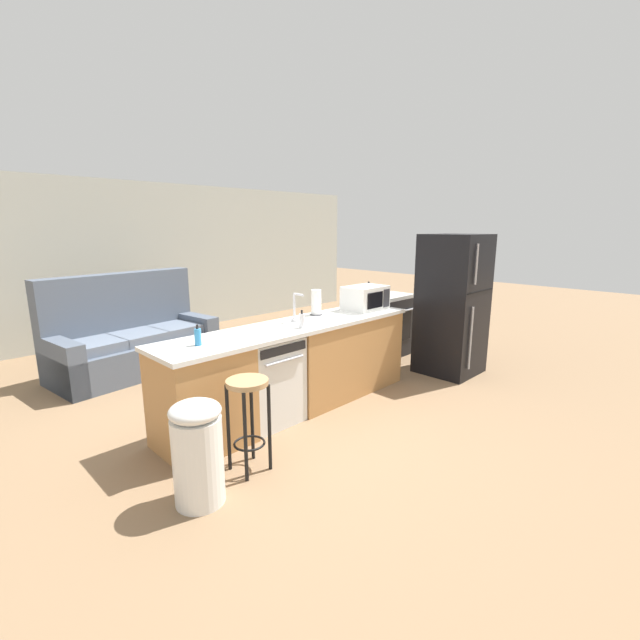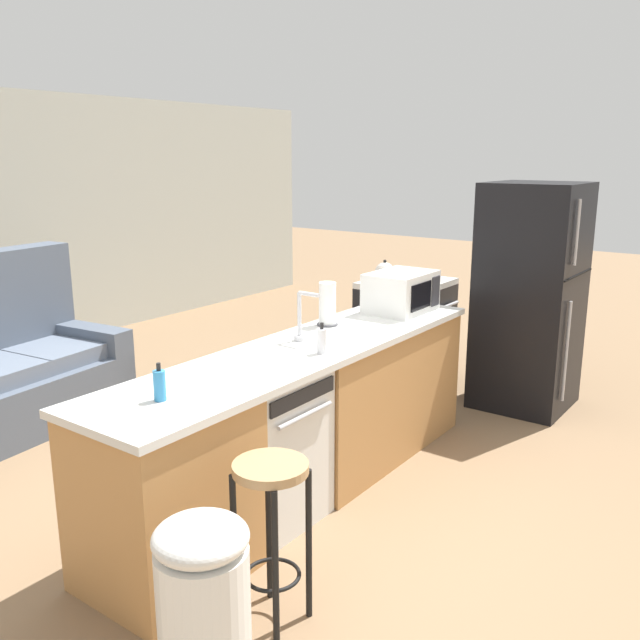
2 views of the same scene
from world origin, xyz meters
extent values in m
plane|color=#896B4C|center=(0.00, 0.00, 0.00)|extent=(24.00, 24.00, 0.00)
cube|color=#B77F47|center=(-0.93, 0.00, 0.43)|extent=(0.75, 0.62, 0.86)
cube|color=#B77F47|center=(0.83, 0.00, 0.43)|extent=(1.55, 0.62, 0.86)
cube|color=silver|center=(0.15, 0.00, 0.88)|extent=(2.94, 0.66, 0.04)
cube|color=#49331C|center=(0.15, 0.00, 0.04)|extent=(2.86, 0.56, 0.08)
cube|color=silver|center=(-0.25, 0.00, 0.42)|extent=(0.58, 0.58, 0.84)
cube|color=black|center=(-0.25, -0.30, 0.78)|extent=(0.52, 0.01, 0.08)
cylinder|color=#B2B2B7|center=(-0.25, -0.31, 0.68)|extent=(0.44, 0.02, 0.02)
cube|color=black|center=(2.35, 0.55, 0.42)|extent=(0.76, 0.64, 0.85)
cube|color=black|center=(2.35, 0.22, 0.47)|extent=(0.53, 0.01, 0.43)
cylinder|color=silver|center=(2.35, 0.20, 0.70)|extent=(0.61, 0.03, 0.03)
cube|color=silver|center=(2.35, 0.55, 0.88)|extent=(0.76, 0.64, 0.05)
torus|color=black|center=(2.18, 0.42, 0.89)|extent=(0.16, 0.16, 0.01)
torus|color=black|center=(2.52, 0.42, 0.89)|extent=(0.16, 0.16, 0.01)
torus|color=black|center=(2.18, 0.68, 0.89)|extent=(0.16, 0.16, 0.01)
torus|color=black|center=(2.52, 0.68, 0.89)|extent=(0.16, 0.16, 0.01)
cube|color=black|center=(2.35, -0.55, 0.89)|extent=(0.72, 0.70, 1.77)
cylinder|color=#B2B2B7|center=(2.15, -0.92, 1.44)|extent=(0.02, 0.02, 0.47)
cylinder|color=#B2B2B7|center=(2.15, -0.92, 0.55)|extent=(0.02, 0.02, 0.77)
cube|color=black|center=(2.35, -0.90, 1.10)|extent=(0.68, 0.01, 0.01)
cube|color=white|center=(1.26, 0.00, 1.04)|extent=(0.50, 0.36, 0.28)
cube|color=black|center=(1.22, -0.18, 1.04)|extent=(0.27, 0.01, 0.18)
cube|color=#2D2D33|center=(1.43, -0.18, 1.04)|extent=(0.11, 0.01, 0.21)
cylinder|color=silver|center=(0.24, 0.11, 0.92)|extent=(0.07, 0.07, 0.03)
cylinder|color=silver|center=(0.24, 0.11, 1.06)|extent=(0.02, 0.02, 0.26)
cylinder|color=silver|center=(0.24, 0.04, 1.19)|extent=(0.02, 0.14, 0.02)
cylinder|color=#4C4C51|center=(0.64, 0.19, 0.91)|extent=(0.14, 0.14, 0.01)
cylinder|color=white|center=(0.64, 0.19, 1.05)|extent=(0.11, 0.11, 0.27)
cylinder|color=silver|center=(0.10, -0.16, 0.97)|extent=(0.06, 0.06, 0.14)
cylinder|color=black|center=(0.10, -0.16, 1.06)|extent=(0.02, 0.02, 0.04)
cylinder|color=#338CCC|center=(-0.93, -0.01, 0.97)|extent=(0.06, 0.06, 0.14)
cylinder|color=black|center=(-0.93, -0.01, 1.06)|extent=(0.02, 0.02, 0.04)
sphere|color=silver|center=(2.18, 0.68, 0.99)|extent=(0.17, 0.17, 0.17)
sphere|color=black|center=(2.18, 0.68, 1.08)|extent=(0.03, 0.03, 0.03)
cone|color=silver|center=(2.26, 0.68, 1.00)|extent=(0.08, 0.04, 0.06)
cylinder|color=tan|center=(-0.88, -0.61, 0.72)|extent=(0.32, 0.32, 0.04)
cylinder|color=black|center=(-0.99, -0.72, 0.35)|extent=(0.03, 0.03, 0.70)
cylinder|color=black|center=(-0.77, -0.72, 0.35)|extent=(0.03, 0.03, 0.70)
cylinder|color=black|center=(-0.99, -0.49, 0.35)|extent=(0.03, 0.03, 0.70)
cylinder|color=black|center=(-0.77, -0.49, 0.35)|extent=(0.03, 0.03, 0.70)
torus|color=black|center=(-0.88, -0.61, 0.22)|extent=(0.25, 0.25, 0.02)
cylinder|color=white|center=(-1.36, -0.69, 0.31)|extent=(0.34, 0.34, 0.62)
ellipsoid|color=white|center=(-1.36, -0.69, 0.67)|extent=(0.35, 0.35, 0.14)
cube|color=#515B6B|center=(0.36, 2.44, 0.31)|extent=(0.31, 0.92, 0.62)
cube|color=slate|center=(0.02, 2.35, 0.48)|extent=(0.63, 0.69, 0.12)
camera|label=1|loc=(-2.64, -3.13, 1.86)|focal=24.00mm
camera|label=2|loc=(-2.83, -2.28, 1.98)|focal=38.00mm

